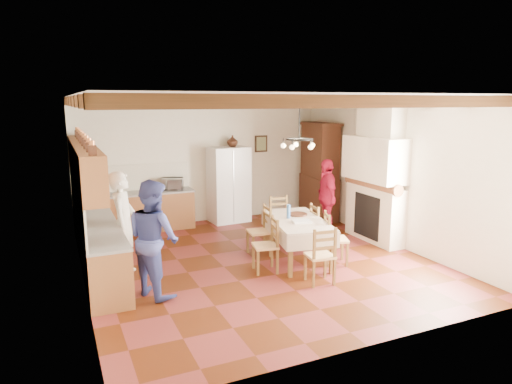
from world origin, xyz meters
The scene contains 31 objects.
floor centered at (0.00, 0.00, -0.01)m, with size 6.00×6.50×0.02m, color #4A1D09.
ceiling centered at (0.00, 0.00, 3.01)m, with size 6.00×6.50×0.02m, color silver.
wall_back centered at (0.00, 3.26, 1.50)m, with size 6.00×0.02×3.00m, color beige.
wall_front centered at (0.00, -3.26, 1.50)m, with size 6.00×0.02×3.00m, color beige.
wall_left centered at (-3.01, 0.00, 1.50)m, with size 0.02×6.50×3.00m, color beige.
wall_right centered at (3.01, 0.00, 1.50)m, with size 0.02×6.50×3.00m, color beige.
ceiling_beams centered at (0.00, 0.00, 2.91)m, with size 6.00×6.30×0.16m, color #332111, non-canonical shape.
lower_cabinets_left centered at (-2.70, 1.05, 0.43)m, with size 0.60×4.30×0.86m, color brown.
lower_cabinets_back centered at (-1.55, 2.95, 0.43)m, with size 2.30×0.60×0.86m, color brown.
countertop_left centered at (-2.70, 1.05, 0.88)m, with size 0.62×4.30×0.04m, color slate.
countertop_back centered at (-1.55, 2.95, 0.88)m, with size 2.34×0.62×0.04m, color slate.
backsplash_left centered at (-2.98, 1.05, 1.20)m, with size 0.03×4.30×0.60m, color beige.
backsplash_back centered at (-1.55, 3.23, 1.20)m, with size 2.30×0.03×0.60m, color beige.
upper_cabinets centered at (-2.83, 1.05, 1.85)m, with size 0.35×4.20×0.70m, color brown.
fireplace centered at (2.72, 0.20, 1.40)m, with size 0.56×1.60×2.80m, color beige, non-canonical shape.
wall_picture centered at (1.55, 3.23, 1.85)m, with size 0.34×0.03×0.42m, color #2D2116.
refrigerator centered at (0.55, 2.99, 0.92)m, with size 0.92×0.75×1.83m, color white.
hutch centered at (2.75, 2.34, 1.20)m, with size 0.55×1.32×2.40m, color #361F12, non-canonical shape.
dining_table centered at (0.71, -0.21, 0.70)m, with size 1.26×1.94×0.78m.
chandelier centered at (0.71, -0.21, 2.25)m, with size 0.47×0.47×0.03m, color black.
chair_left_near centered at (-0.08, -0.49, 0.48)m, with size 0.42×0.40×0.96m, color brown, non-canonical shape.
chair_left_far centered at (0.18, 0.34, 0.48)m, with size 0.42×0.40×0.96m, color brown, non-canonical shape.
chair_right_near centered at (1.25, -0.67, 0.48)m, with size 0.42×0.40×0.96m, color brown, non-canonical shape.
chair_right_far centered at (1.37, -0.02, 0.48)m, with size 0.42×0.40×0.96m, color brown, non-canonical shape.
chair_end_near centered at (0.51, -1.32, 0.48)m, with size 0.42×0.40×0.96m, color brown, non-canonical shape.
chair_end_far centered at (0.95, 0.90, 0.48)m, with size 0.42×0.40×0.96m, color brown, non-canonical shape.
person_man centered at (-2.31, 0.38, 0.89)m, with size 0.65×0.43×1.78m, color white.
person_woman_blue centered at (-2.02, -0.66, 0.89)m, with size 0.87×0.68×1.78m, color #3C448C.
person_woman_red centered at (2.16, 1.08, 0.84)m, with size 0.98×0.41×1.68m, color #C0163B.
microwave centered at (-0.83, 2.95, 1.04)m, with size 0.49×0.33×0.27m, color silver.
fridge_vase centered at (0.68, 2.99, 1.97)m, with size 0.26×0.26×0.27m, color #361F12.
Camera 1 is at (-3.30, -7.30, 2.91)m, focal length 32.00 mm.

